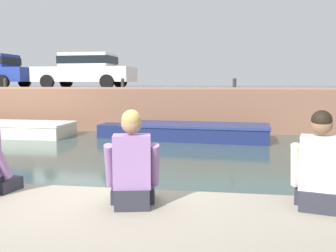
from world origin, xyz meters
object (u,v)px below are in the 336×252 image
mooring_bollard_mid (123,83)px  person_seated_right (132,169)px  boat_moored_west_cream (3,129)px  mooring_bollard_east (234,83)px  mooring_bollard_west (5,83)px  person_seated_middle (319,171)px  boat_moored_central_navy (188,131)px  car_left_inner_white (86,69)px  bottle_drink (125,194)px

mooring_bollard_mid → person_seated_right: bearing=-74.1°
boat_moored_west_cream → mooring_bollard_east: (8.55, 2.00, 1.69)m
person_seated_right → mooring_bollard_mid: bearing=105.9°
mooring_bollard_west → person_seated_middle: 15.07m
mooring_bollard_west → person_seated_middle: size_ratio=0.46×
boat_moored_central_navy → mooring_bollard_mid: bearing=146.7°
mooring_bollard_west → mooring_bollard_east: size_ratio=1.00×
car_left_inner_white → mooring_bollard_west: size_ratio=9.95×
boat_moored_west_cream → mooring_bollard_east: 8.95m
mooring_bollard_east → bottle_drink: 11.35m
person_seated_right → bottle_drink: (-0.09, 0.06, -0.28)m
person_seated_middle → bottle_drink: 1.92m
car_left_inner_white → mooring_bollard_west: (-3.15, -1.24, -0.61)m
car_left_inner_white → person_seated_middle: size_ratio=4.59×
boat_moored_west_cream → car_left_inner_white: (2.09, 3.24, 2.30)m
mooring_bollard_west → mooring_bollard_east: same height
mooring_bollard_mid → person_seated_right: mooring_bollard_mid is taller
mooring_bollard_east → person_seated_middle: 11.13m
mooring_bollard_west → bottle_drink: 13.99m
boat_moored_west_cream → bottle_drink: bottle_drink is taller
mooring_bollard_east → person_seated_right: mooring_bollard_east is taller
boat_moored_central_navy → person_seated_middle: (2.16, -9.21, 0.87)m
person_seated_right → mooring_bollard_west: bearing=126.6°
mooring_bollard_east → person_seated_right: 11.38m
boat_moored_west_cream → boat_moored_central_navy: 6.95m
boat_moored_west_cream → person_seated_middle: 12.90m
person_seated_middle → mooring_bollard_mid: bearing=114.4°
person_seated_middle → bottle_drink: (-1.90, -0.13, -0.28)m
mooring_bollard_east → person_seated_right: (-1.25, -11.28, -0.81)m
car_left_inner_white → person_seated_right: size_ratio=4.59×
mooring_bollard_west → person_seated_right: 14.07m
mooring_bollard_west → person_seated_right: mooring_bollard_west is taller
car_left_inner_white → person_seated_middle: bearing=-60.3°
mooring_bollard_mid → person_seated_middle: bearing=-65.6°
mooring_bollard_mid → bottle_drink: size_ratio=2.18×
mooring_bollard_west → mooring_bollard_mid: size_ratio=1.00×
mooring_bollard_mid → person_seated_right: size_ratio=0.46×
boat_moored_central_navy → bottle_drink: bearing=-88.4°
mooring_bollard_east → bottle_drink: (-1.34, -11.22, -1.08)m
boat_moored_west_cream → boat_moored_central_navy: size_ratio=0.93×
mooring_bollard_mid → mooring_bollard_east: bearing=0.0°
car_left_inner_white → mooring_bollard_mid: size_ratio=9.95×
mooring_bollard_east → mooring_bollard_mid: bearing=180.0°
boat_moored_west_cream → person_seated_middle: (9.11, -9.09, 0.88)m
boat_moored_central_navy → bottle_drink: (0.26, -9.34, 0.59)m
boat_moored_central_navy → mooring_bollard_west: mooring_bollard_west is taller
mooring_bollard_west → bottle_drink: size_ratio=2.18×
mooring_bollard_mid → boat_moored_central_navy: bearing=-33.3°
person_seated_middle → person_seated_right: bearing=-173.8°
person_seated_right → person_seated_middle: bearing=6.2°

